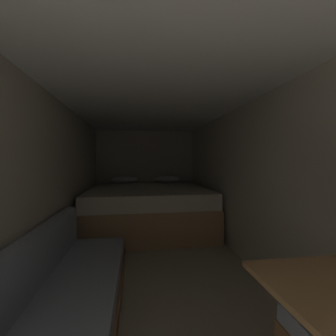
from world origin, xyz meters
TOP-DOWN VIEW (x-y plane):
  - ground_plane at (0.00, 2.05)m, footprint 7.46×7.46m
  - wall_back at (0.00, 4.81)m, footprint 2.32×0.05m
  - wall_left at (-1.14, 2.05)m, footprint 0.05×5.46m
  - wall_right at (1.14, 2.05)m, footprint 0.05×5.46m
  - ceiling_slab at (0.00, 2.05)m, footprint 2.32×5.46m
  - bed at (0.00, 3.70)m, footprint 2.10×2.08m
  - sofa_left at (-0.79, 1.18)m, footprint 0.72×2.61m

SIDE VIEW (x-z plane):
  - ground_plane at x=0.00m, z-range 0.00..0.00m
  - sofa_left at x=-0.79m, z-range -0.14..0.54m
  - bed at x=0.00m, z-range -0.08..0.85m
  - wall_back at x=0.00m, z-range 0.00..1.96m
  - wall_left at x=-1.14m, z-range 0.00..1.96m
  - wall_right at x=1.14m, z-range 0.00..1.96m
  - ceiling_slab at x=0.00m, z-range 1.96..2.01m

